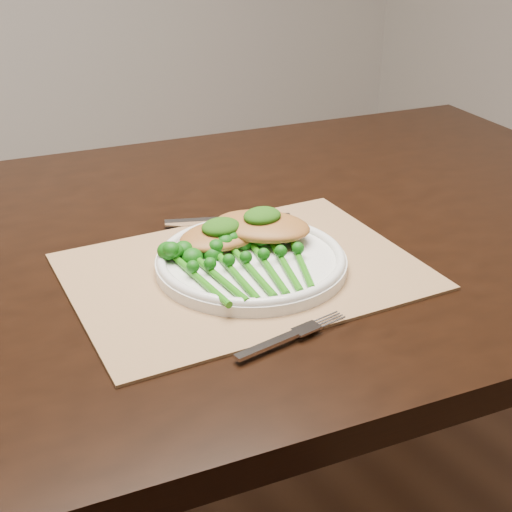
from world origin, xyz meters
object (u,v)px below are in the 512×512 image
dining_table (192,438)px  dinner_plate (251,260)px  broccolini_bundle (252,271)px  placemat (244,271)px  chicken_fillet_left (221,235)px

dining_table → dinner_plate: size_ratio=6.91×
dining_table → broccolini_bundle: (0.01, -0.17, 0.40)m
dinner_plate → broccolini_bundle: broccolini_bundle is taller
placemat → dining_table: bearing=104.6°
placemat → dinner_plate: 0.02m
dining_table → chicken_fillet_left: size_ratio=14.31×
broccolini_bundle → dinner_plate: bearing=70.8°
placemat → chicken_fillet_left: bearing=95.8°
placemat → dinner_plate: bearing=1.1°
dining_table → broccolini_bundle: bearing=-77.3°
dining_table → dinner_plate: bearing=-67.3°
chicken_fillet_left → dinner_plate: bearing=-82.4°
dining_table → chicken_fillet_left: 0.41m
chicken_fillet_left → broccolini_bundle: size_ratio=0.60×
placemat → broccolini_bundle: 0.05m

